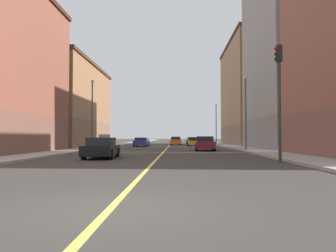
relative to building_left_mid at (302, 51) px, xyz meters
The scene contains 17 objects.
ground_plane 34.99m from the building_left_mid, 116.48° to the right, with size 400.00×400.00×0.00m, color #37342F.
sidewalk_left 22.85m from the building_left_mid, 108.45° to the left, with size 2.74×168.00×0.15m, color #9E9B93.
sidewalk_right 32.01m from the building_left_mid, 140.55° to the left, with size 2.74×168.00×0.15m, color #9E9B93.
lane_center_stripe 26.52m from the building_left_mid, 127.75° to the left, with size 0.16×154.00×0.01m, color #E5D14C.
building_left_mid is the anchor object (origin of this frame).
building_left_far 19.31m from the building_left_mid, 90.00° to the left, with size 10.36×20.72×17.17m.
building_right_midblock 31.13m from the building_left_mid, 165.36° to the left, with size 10.36×19.52×11.14m.
traffic_light_left_near 21.26m from the building_left_mid, 113.92° to the right, with size 0.40×0.32×6.25m.
street_lamp_left_near 10.71m from the building_left_mid, 145.81° to the right, with size 0.36×0.36×7.04m.
street_lamp_right_near 23.47m from the building_left_mid, behind, with size 0.36×0.36×7.22m.
street_lamp_left_far 21.37m from the building_left_mid, 110.61° to the left, with size 0.36×0.36×6.68m.
car_orange 25.01m from the building_left_mid, 127.43° to the left, with size 1.78×4.23×1.37m.
car_green 31.69m from the building_left_mid, 111.27° to the left, with size 2.07×4.33×1.29m.
car_black 26.00m from the building_left_mid, 140.24° to the right, with size 1.96×4.46×1.31m.
car_maroon 15.27m from the building_left_mid, 161.66° to the right, with size 2.01×4.19×1.40m.
car_blue 23.47m from the building_left_mid, 151.93° to the left, with size 1.94×4.55×1.25m.
car_yellow 19.82m from the building_left_mid, 131.19° to the left, with size 1.85×4.05×1.25m.
Camera 1 is at (1.27, -6.21, 1.36)m, focal length 35.12 mm.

